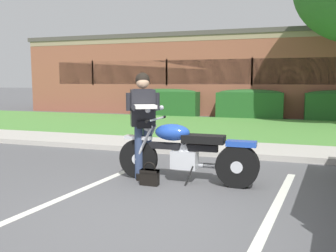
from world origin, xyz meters
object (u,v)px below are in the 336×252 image
at_px(hedge_left, 165,102).
at_px(hedge_center_left, 250,103).
at_px(motorcycle, 191,152).
at_px(handbag, 150,176).
at_px(brick_building, 261,75).
at_px(rider_person, 143,117).

xyz_separation_m(hedge_left, hedge_center_left, (3.75, 0.00, 0.00)).
xyz_separation_m(motorcycle, handbag, (-0.57, -0.33, -0.34)).
bearing_deg(hedge_center_left, motorcycle, -89.10).
height_order(handbag, hedge_center_left, hedge_center_left).
distance_m(hedge_center_left, brick_building, 5.89).
distance_m(motorcycle, hedge_left, 11.00).
height_order(handbag, hedge_left, hedge_left).
xyz_separation_m(hedge_center_left, brick_building, (0.01, 5.76, 1.26)).
bearing_deg(motorcycle, hedge_left, 110.83).
distance_m(motorcycle, hedge_center_left, 10.29).
relative_size(rider_person, hedge_left, 0.57).
height_order(hedge_left, hedge_center_left, same).
xyz_separation_m(motorcycle, hedge_left, (-3.91, 10.28, 0.17)).
relative_size(handbag, brick_building, 0.02).
distance_m(rider_person, hedge_center_left, 10.33).
xyz_separation_m(handbag, hedge_center_left, (0.40, 10.61, 0.51)).
bearing_deg(brick_building, handbag, -91.45).
relative_size(motorcycle, brick_building, 0.10).
relative_size(handbag, hedge_center_left, 0.13).
xyz_separation_m(rider_person, brick_building, (0.64, 16.06, 0.90)).
height_order(hedge_left, brick_building, brick_building).
xyz_separation_m(rider_person, hedge_center_left, (0.63, 10.30, -0.36)).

